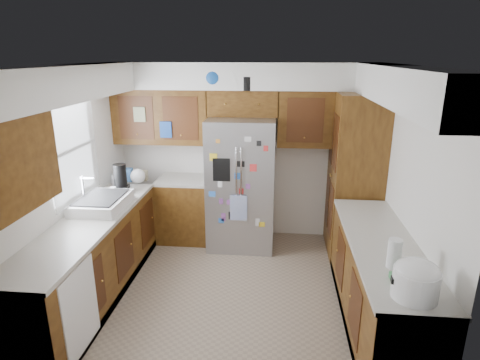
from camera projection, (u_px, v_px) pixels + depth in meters
name	position (u px, v px, depth m)	size (l,w,h in m)	color
floor	(232.00, 290.00, 4.63)	(3.60, 3.60, 0.00)	gray
room_shell	(225.00, 128.00, 4.44)	(3.64, 3.24, 2.52)	white
left_counter_run	(116.00, 250.00, 4.66)	(1.36, 3.20, 0.92)	#43240C
right_counter_run	(378.00, 288.00, 3.91)	(0.63, 2.25, 0.92)	#43240C
pantry	(355.00, 176.00, 5.26)	(0.60, 0.90, 2.15)	#43240C
fridge	(242.00, 184.00, 5.50)	(0.90, 0.79, 1.80)	#99999E
bridge_cabinet	(243.00, 103.00, 5.40)	(0.96, 0.34, 0.35)	#43240C
fridge_top_items	(229.00, 79.00, 5.25)	(0.76, 0.32, 0.32)	#1650A3
sink_assembly	(102.00, 202.00, 4.57)	(0.52, 0.70, 0.37)	white
left_counter_clutter	(127.00, 178.00, 5.24)	(0.35, 0.73, 0.38)	black
rice_cooker	(416.00, 279.00, 2.86)	(0.34, 0.33, 0.29)	white
paper_towel	(394.00, 253.00, 3.28)	(0.11, 0.11, 0.25)	white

